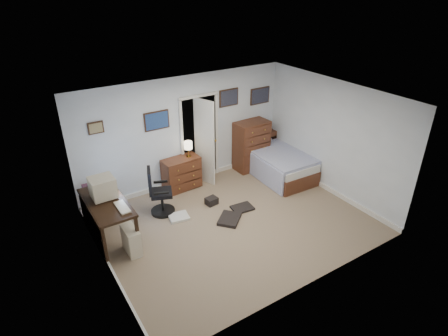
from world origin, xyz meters
The scene contains 15 objects.
floor centered at (0.00, 0.00, -0.01)m, with size 5.00×4.00×0.02m, color #9E846C.
computer_desk centered at (-2.30, 0.80, 0.63)m, with size 0.67×1.42×0.82m.
crt_monitor centered at (-2.18, 0.95, 1.02)m, with size 0.43×0.40×0.39m.
keyboard centered at (-2.02, 0.45, 0.83)m, with size 0.16×0.44×0.03m, color beige.
pc_tower centered at (-2.00, 0.25, 0.25)m, with size 0.23×0.46×0.49m.
office_chair centered at (-1.09, 1.11, 0.39)m, with size 0.64×0.64×1.01m.
media_stack centered at (-2.32, 1.74, 0.37)m, with size 0.15×0.15×0.73m, color maroon.
low_dresser centered at (-0.25, 1.77, 0.37)m, with size 0.83×0.42×0.74m, color #5C2F1D.
table_lamp centered at (-0.05, 1.77, 1.01)m, with size 0.20×0.20×0.36m.
doorway centered at (0.35, 2.27, 1.00)m, with size 0.96×1.12×2.05m.
tall_dresser centered at (1.67, 1.75, 0.61)m, with size 0.83×0.49×1.23m, color #5C2F1D.
headboard_bookcase centered at (2.22, 1.86, 0.42)m, with size 0.90×0.28×0.80m.
bed centered at (1.98, 1.17, 0.31)m, with size 1.16×2.07×0.67m.
wall_posters centered at (0.57, 1.98, 1.75)m, with size 4.38×0.04×0.60m.
floor_clutter centered at (-0.12, 0.44, 0.04)m, with size 1.72×1.13×0.15m.
Camera 1 is at (-3.43, -5.01, 4.37)m, focal length 30.00 mm.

